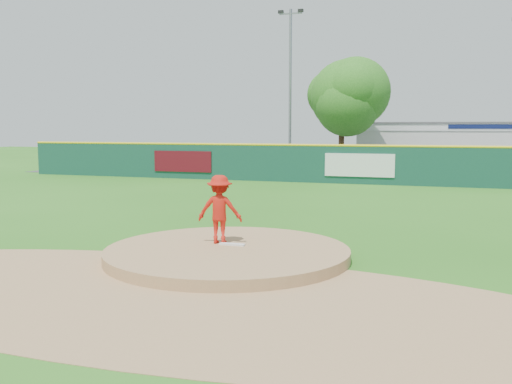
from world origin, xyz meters
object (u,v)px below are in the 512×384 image
(pool_building_grp, at_px, (470,145))
(pitcher, at_px, (220,209))
(van, at_px, (421,164))
(light_pole_left, at_px, (290,82))
(deciduous_tree, at_px, (342,102))
(playground_slide, at_px, (163,159))

(pool_building_grp, bearing_deg, pitcher, -101.40)
(van, distance_m, light_pole_left, 10.65)
(pool_building_grp, xyz_separation_m, deciduous_tree, (-8.00, -6.99, 2.89))
(pitcher, relative_size, pool_building_grp, 0.11)
(van, bearing_deg, deciduous_tree, 110.06)
(pitcher, relative_size, deciduous_tree, 0.22)
(pitcher, xyz_separation_m, deciduous_tree, (-1.64, 24.55, 3.50))
(light_pole_left, bearing_deg, van, -11.32)
(pool_building_grp, distance_m, deciduous_tree, 11.01)
(playground_slide, relative_size, light_pole_left, 0.27)
(van, height_order, light_pole_left, light_pole_left)
(pitcher, distance_m, van, 24.98)
(deciduous_tree, xyz_separation_m, light_pole_left, (-4.00, 2.00, 1.50))
(pitcher, height_order, playground_slide, pitcher)
(light_pole_left, bearing_deg, pool_building_grp, 22.60)
(pitcher, xyz_separation_m, light_pole_left, (-5.64, 26.55, 5.00))
(pool_building_grp, relative_size, playground_slide, 5.17)
(van, distance_m, deciduous_tree, 6.35)
(pitcher, relative_size, van, 0.35)
(pitcher, bearing_deg, light_pole_left, -88.88)
(deciduous_tree, bearing_deg, light_pole_left, 153.43)
(pool_building_grp, distance_m, light_pole_left, 13.72)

